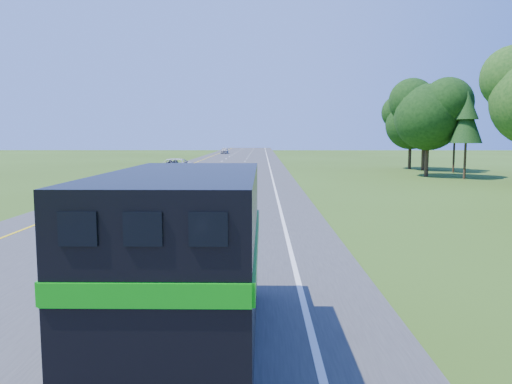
% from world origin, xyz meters
% --- Properties ---
extents(road, '(15.00, 260.00, 0.04)m').
position_xyz_m(road, '(0.00, 50.00, 0.02)').
color(road, '#38383A').
rests_on(road, ground).
extents(lane_markings, '(11.15, 260.00, 0.01)m').
position_xyz_m(lane_markings, '(0.00, 50.00, 0.04)').
color(lane_markings, yellow).
rests_on(lane_markings, road).
extents(horse_truck, '(2.41, 7.50, 3.32)m').
position_xyz_m(horse_truck, '(3.26, 12.71, 1.81)').
color(horse_truck, black).
rests_on(horse_truck, road).
extents(white_suv, '(3.19, 6.49, 1.77)m').
position_xyz_m(white_suv, '(-3.91, 51.91, 0.93)').
color(white_suv, silver).
rests_on(white_suv, road).
extents(far_car, '(1.70, 4.16, 1.41)m').
position_xyz_m(far_car, '(-4.10, 118.90, 0.75)').
color(far_car, '#B5B5BC').
rests_on(far_car, road).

